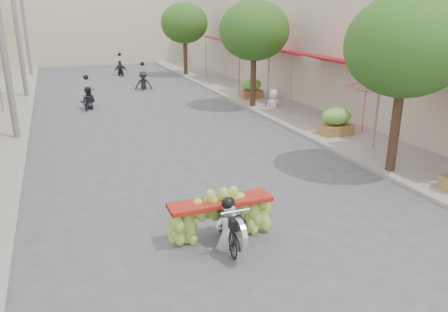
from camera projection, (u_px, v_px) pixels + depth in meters
The scene contains 18 objects.
ground at pixel (304, 285), 7.94m from camera, with size 120.00×120.00×0.00m, color #4C4C51.
sidewalk_right at pixel (272, 101), 23.57m from camera, with size 4.00×60.00×0.12m, color gray.
shophouse_row_right at pixel (365, 44), 23.44m from camera, with size 9.77×40.00×6.00m.
far_building at pixel (92, 23), 40.41m from camera, with size 20.00×6.00×7.00m, color #BFB497.
utility_pole_mid at pixel (1, 31), 15.42m from camera, with size 0.60×0.24×8.00m.
utility_pole_far at pixel (16, 23), 23.37m from camera, with size 0.60×0.24×8.00m.
utility_pole_back at pixel (24, 20), 31.33m from camera, with size 0.60×0.24×8.00m.
street_tree_near at pixel (406, 46), 12.11m from camera, with size 3.40×3.40×5.25m.
street_tree_mid at pixel (254, 31), 20.95m from camera, with size 3.40×3.40×5.25m.
street_tree_far at pixel (184, 23), 31.55m from camera, with size 3.40×3.40×5.25m.
produce_crate_mid at pixel (336, 119), 16.90m from camera, with size 1.20×0.88×1.16m.
produce_crate_far at pixel (251, 87), 23.97m from camera, with size 1.20×0.88×1.16m.
banana_motorbike at pixel (224, 215), 9.14m from camera, with size 2.25×1.81×1.95m.
market_umbrella at pixel (368, 80), 14.54m from camera, with size 2.55×2.55×1.81m.
pedestrian at pixel (274, 90), 21.57m from camera, with size 0.90×0.58×1.73m.
bg_motorbike_a at pixel (87, 94), 21.71m from camera, with size 1.01×1.73×1.95m.
bg_motorbike_b at pixel (143, 75), 26.99m from camera, with size 1.15×1.57×1.95m.
bg_motorbike_c at pixel (120, 65), 32.57m from camera, with size 1.02×1.50×1.95m.
Camera 1 is at (-3.79, -5.79, 4.77)m, focal length 35.00 mm.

